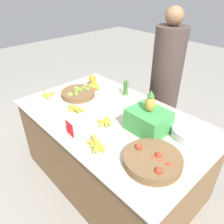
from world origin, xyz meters
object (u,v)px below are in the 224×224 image
Objects in this scene: lime_bowl at (78,93)px; tomato_basket at (153,160)px; produce_crate at (148,120)px; price_sign at (70,129)px; metal_bowl at (191,132)px; vendor_person at (165,86)px.

tomato_basket reaches higher than lime_bowl.
tomato_basket is at bearing -45.44° from produce_crate.
metal_bowl is at bearing 51.11° from price_sign.
produce_crate is at bearing 134.56° from tomato_basket.
vendor_person is at bearing 117.09° from produce_crate.
tomato_basket is at bearing -91.54° from metal_bowl.
lime_bowl is at bearing 143.95° from price_sign.
vendor_person is (-0.46, 0.90, -0.14)m from produce_crate.
price_sign is at bearing -126.97° from produce_crate.
produce_crate is 0.23× the size of vendor_person.
tomato_basket is (1.18, -0.21, 0.00)m from lime_bowl.
price_sign reaches higher than metal_bowl.
lime_bowl is 0.91m from produce_crate.
price_sign reaches higher than lime_bowl.
lime_bowl reaches higher than metal_bowl.
price_sign is 0.65m from produce_crate.
price_sign is at bearing -133.55° from metal_bowl.
vendor_person reaches higher than lime_bowl.
metal_bowl is 2.59× the size of price_sign.
price_sign reaches higher than tomato_basket.
vendor_person is (0.44, 0.97, -0.07)m from lime_bowl.
vendor_person is (-0.07, 1.41, -0.10)m from price_sign.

